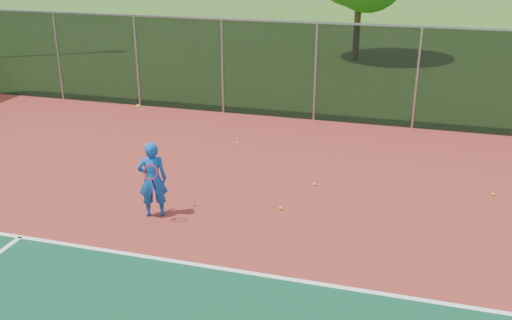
{
  "coord_description": "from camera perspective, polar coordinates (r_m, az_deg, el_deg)",
  "views": [
    {
      "loc": [
        -0.03,
        -4.99,
        5.36
      ],
      "look_at": [
        -2.89,
        5.0,
        1.3
      ],
      "focal_mm": 40.0,
      "sensor_mm": 36.0,
      "label": 1
    }
  ],
  "objects": [
    {
      "name": "practice_ball_0",
      "position": [
        15.8,
        -1.82,
        1.72
      ],
      "size": [
        0.07,
        0.07,
        0.07
      ],
      "primitive_type": "sphere",
      "color": "#B6D819",
      "rests_on": "court_apron"
    },
    {
      "name": "practice_ball_5",
      "position": [
        13.22,
        5.9,
        -2.44
      ],
      "size": [
        0.07,
        0.07,
        0.07
      ],
      "primitive_type": "sphere",
      "color": "#B6D819",
      "rests_on": "court_apron"
    },
    {
      "name": "fence_back",
      "position": [
        17.41,
        15.8,
        7.95
      ],
      "size": [
        30.0,
        0.06,
        3.03
      ],
      "color": "black",
      "rests_on": "court_apron"
    },
    {
      "name": "practice_ball_2",
      "position": [
        12.03,
        2.48,
        -4.84
      ],
      "size": [
        0.07,
        0.07,
        0.07
      ],
      "primitive_type": "sphere",
      "color": "#B6D819",
      "rests_on": "court_apron"
    },
    {
      "name": "tennis_player",
      "position": [
        11.67,
        -10.31,
        -1.9
      ],
      "size": [
        0.69,
        0.71,
        2.32
      ],
      "color": "#124BAD",
      "rests_on": "court_apron"
    },
    {
      "name": "practice_ball_1",
      "position": [
        13.7,
        22.62,
        -3.19
      ],
      "size": [
        0.07,
        0.07,
        0.07
      ],
      "primitive_type": "sphere",
      "color": "#B6D819",
      "rests_on": "court_apron"
    }
  ]
}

